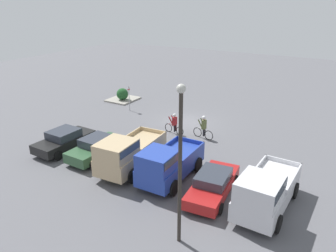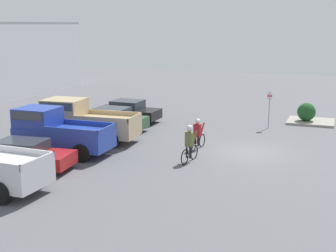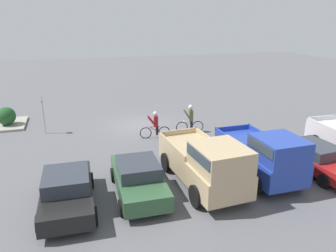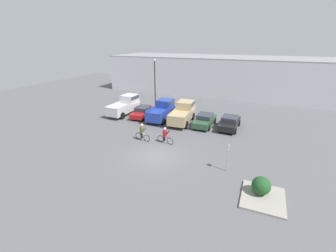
{
  "view_description": "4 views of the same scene",
  "coord_description": "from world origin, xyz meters",
  "px_view_note": "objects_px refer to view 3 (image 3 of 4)",
  "views": [
    {
      "loc": [
        -11.98,
        23.38,
        9.92
      ],
      "look_at": [
        -0.65,
        4.15,
        1.2
      ],
      "focal_mm": 35.0,
      "sensor_mm": 36.0,
      "label": 1
    },
    {
      "loc": [
        -23.19,
        -4.16,
        6.46
      ],
      "look_at": [
        -0.65,
        4.15,
        1.2
      ],
      "focal_mm": 50.0,
      "sensor_mm": 36.0,
      "label": 2
    },
    {
      "loc": [
        4.4,
        20.66,
        6.96
      ],
      "look_at": [
        -0.65,
        4.15,
        1.2
      ],
      "focal_mm": 35.0,
      "sensor_mm": 36.0,
      "label": 3
    },
    {
      "loc": [
        7.8,
        -15.67,
        9.48
      ],
      "look_at": [
        -0.65,
        4.15,
        1.2
      ],
      "focal_mm": 24.0,
      "sensor_mm": 36.0,
      "label": 4
    }
  ],
  "objects_px": {
    "pickup_truck_2": "(207,162)",
    "sedan_2": "(67,191)",
    "fire_lane_sign": "(43,111)",
    "shrub": "(6,116)",
    "cyclist_0": "(155,125)",
    "sedan_0": "(314,157)",
    "pickup_truck_1": "(264,154)",
    "cyclist_1": "(190,118)",
    "sedan_1": "(138,178)"
  },
  "relations": [
    {
      "from": "pickup_truck_2",
      "to": "sedan_1",
      "type": "relative_size",
      "value": 1.26
    },
    {
      "from": "cyclist_0",
      "to": "shrub",
      "type": "distance_m",
      "value": 10.14
    },
    {
      "from": "shrub",
      "to": "sedan_0",
      "type": "bearing_deg",
      "value": 142.78
    },
    {
      "from": "sedan_1",
      "to": "cyclist_1",
      "type": "xyz_separation_m",
      "value": [
        -4.72,
        -6.51,
        0.22
      ]
    },
    {
      "from": "pickup_truck_2",
      "to": "sedan_2",
      "type": "relative_size",
      "value": 1.25
    },
    {
      "from": "sedan_2",
      "to": "pickup_truck_1",
      "type": "bearing_deg",
      "value": 179.51
    },
    {
      "from": "sedan_2",
      "to": "cyclist_0",
      "type": "distance_m",
      "value": 8.26
    },
    {
      "from": "cyclist_0",
      "to": "pickup_truck_2",
      "type": "bearing_deg",
      "value": 94.06
    },
    {
      "from": "pickup_truck_2",
      "to": "sedan_0",
      "type": "bearing_deg",
      "value": -178.78
    },
    {
      "from": "sedan_2",
      "to": "fire_lane_sign",
      "type": "distance_m",
      "value": 9.32
    },
    {
      "from": "pickup_truck_1",
      "to": "sedan_1",
      "type": "distance_m",
      "value": 5.63
    },
    {
      "from": "shrub",
      "to": "fire_lane_sign",
      "type": "bearing_deg",
      "value": 139.5
    },
    {
      "from": "pickup_truck_2",
      "to": "shrub",
      "type": "distance_m",
      "value": 14.8
    },
    {
      "from": "pickup_truck_2",
      "to": "cyclist_1",
      "type": "distance_m",
      "value": 7.15
    },
    {
      "from": "pickup_truck_2",
      "to": "cyclist_0",
      "type": "distance_m",
      "value": 6.62
    },
    {
      "from": "pickup_truck_1",
      "to": "cyclist_1",
      "type": "relative_size",
      "value": 2.71
    },
    {
      "from": "sedan_0",
      "to": "sedan_2",
      "type": "distance_m",
      "value": 11.2
    },
    {
      "from": "sedan_2",
      "to": "shrub",
      "type": "relative_size",
      "value": 3.64
    },
    {
      "from": "shrub",
      "to": "sedan_1",
      "type": "bearing_deg",
      "value": 120.53
    },
    {
      "from": "sedan_0",
      "to": "sedan_1",
      "type": "xyz_separation_m",
      "value": [
        8.4,
        -0.27,
        0.04
      ]
    },
    {
      "from": "sedan_2",
      "to": "cyclist_1",
      "type": "height_order",
      "value": "cyclist_1"
    },
    {
      "from": "pickup_truck_1",
      "to": "cyclist_0",
      "type": "distance_m",
      "value": 7.29
    },
    {
      "from": "pickup_truck_1",
      "to": "cyclist_1",
      "type": "xyz_separation_m",
      "value": [
        0.89,
        -6.82,
        -0.25
      ]
    },
    {
      "from": "pickup_truck_1",
      "to": "fire_lane_sign",
      "type": "distance_m",
      "value": 13.39
    },
    {
      "from": "sedan_0",
      "to": "pickup_truck_1",
      "type": "xyz_separation_m",
      "value": [
        2.79,
        0.05,
        0.52
      ]
    },
    {
      "from": "sedan_0",
      "to": "cyclist_0",
      "type": "relative_size",
      "value": 2.64
    },
    {
      "from": "sedan_0",
      "to": "fire_lane_sign",
      "type": "bearing_deg",
      "value": -36.54
    },
    {
      "from": "pickup_truck_2",
      "to": "shrub",
      "type": "xyz_separation_m",
      "value": [
        9.36,
        -11.46,
        -0.46
      ]
    },
    {
      "from": "pickup_truck_1",
      "to": "sedan_2",
      "type": "bearing_deg",
      "value": -0.49
    },
    {
      "from": "sedan_1",
      "to": "sedan_0",
      "type": "bearing_deg",
      "value": 178.16
    },
    {
      "from": "pickup_truck_1",
      "to": "cyclist_0",
      "type": "xyz_separation_m",
      "value": [
        3.24,
        -6.52,
        -0.36
      ]
    },
    {
      "from": "pickup_truck_1",
      "to": "shrub",
      "type": "height_order",
      "value": "pickup_truck_1"
    },
    {
      "from": "fire_lane_sign",
      "to": "shrub",
      "type": "relative_size",
      "value": 1.99
    },
    {
      "from": "sedan_2",
      "to": "cyclist_1",
      "type": "relative_size",
      "value": 2.39
    },
    {
      "from": "sedan_0",
      "to": "pickup_truck_2",
      "type": "height_order",
      "value": "pickup_truck_2"
    },
    {
      "from": "pickup_truck_1",
      "to": "cyclist_0",
      "type": "height_order",
      "value": "pickup_truck_1"
    },
    {
      "from": "pickup_truck_1",
      "to": "sedan_1",
      "type": "xyz_separation_m",
      "value": [
        5.61,
        -0.32,
        -0.47
      ]
    },
    {
      "from": "sedan_0",
      "to": "pickup_truck_1",
      "type": "bearing_deg",
      "value": 0.99
    },
    {
      "from": "sedan_0",
      "to": "cyclist_1",
      "type": "xyz_separation_m",
      "value": [
        3.68,
        -6.78,
        0.27
      ]
    },
    {
      "from": "sedan_0",
      "to": "cyclist_1",
      "type": "relative_size",
      "value": 2.64
    },
    {
      "from": "sedan_0",
      "to": "cyclist_0",
      "type": "bearing_deg",
      "value": -46.99
    },
    {
      "from": "sedan_0",
      "to": "pickup_truck_1",
      "type": "relative_size",
      "value": 0.97
    },
    {
      "from": "sedan_0",
      "to": "sedan_1",
      "type": "relative_size",
      "value": 1.11
    },
    {
      "from": "pickup_truck_2",
      "to": "sedan_2",
      "type": "distance_m",
      "value": 5.65
    },
    {
      "from": "fire_lane_sign",
      "to": "pickup_truck_2",
      "type": "bearing_deg",
      "value": 126.37
    },
    {
      "from": "sedan_2",
      "to": "fire_lane_sign",
      "type": "xyz_separation_m",
      "value": [
        1.25,
        -9.2,
        0.71
      ]
    },
    {
      "from": "sedan_0",
      "to": "sedan_2",
      "type": "relative_size",
      "value": 1.11
    },
    {
      "from": "pickup_truck_1",
      "to": "sedan_1",
      "type": "bearing_deg",
      "value": -3.25
    },
    {
      "from": "pickup_truck_1",
      "to": "sedan_2",
      "type": "relative_size",
      "value": 1.13
    },
    {
      "from": "pickup_truck_2",
      "to": "sedan_2",
      "type": "xyz_separation_m",
      "value": [
        5.63,
        -0.14,
        -0.47
      ]
    }
  ]
}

